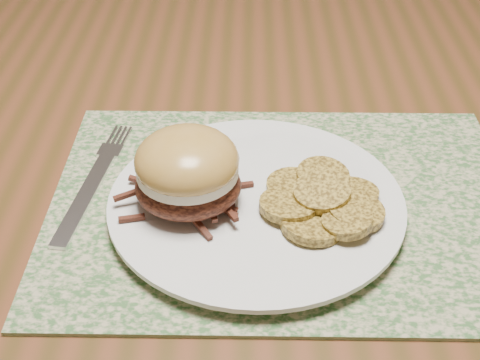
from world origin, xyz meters
The scene contains 6 objects.
dining_table centered at (0.00, 0.00, 0.67)m, with size 1.50×0.90×0.75m.
placemat centered at (0.08, -0.26, 0.75)m, with size 0.45×0.33×0.00m, color #396131.
dinner_plate centered at (0.05, -0.27, 0.76)m, with size 0.26×0.26×0.02m, color silver.
pork_sandwich centered at (-0.01, -0.28, 0.81)m, with size 0.10×0.10×0.07m.
roasted_potatoes centered at (0.11, -0.28, 0.78)m, with size 0.13×0.14×0.03m.
fork centered at (-0.11, -0.23, 0.76)m, with size 0.05×0.20×0.00m.
Camera 1 is at (0.05, -0.76, 1.16)m, focal length 50.00 mm.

